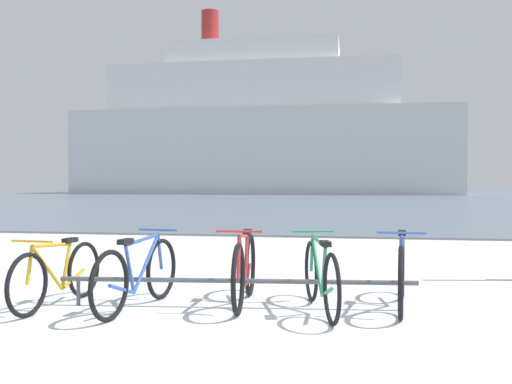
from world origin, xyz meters
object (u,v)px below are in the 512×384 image
(bicycle_3, at_px, (321,277))
(bicycle_2, at_px, (245,270))
(bicycle_0, at_px, (58,275))
(ferry_ship, at_px, (261,132))
(bicycle_4, at_px, (402,272))
(bicycle_1, at_px, (138,274))

(bicycle_3, bearing_deg, bicycle_2, 166.10)
(bicycle_2, bearing_deg, bicycle_0, -168.01)
(bicycle_2, height_order, ferry_ship, ferry_ship)
(bicycle_2, xyz_separation_m, bicycle_4, (1.63, 0.12, 0.00))
(bicycle_2, bearing_deg, ferry_ship, 98.83)
(bicycle_3, bearing_deg, ferry_ship, 99.61)
(bicycle_3, distance_m, ferry_ship, 57.43)
(bicycle_1, distance_m, bicycle_3, 1.86)
(bicycle_0, height_order, bicycle_1, bicycle_1)
(bicycle_0, distance_m, bicycle_2, 1.96)
(bicycle_0, height_order, bicycle_4, bicycle_4)
(bicycle_2, bearing_deg, bicycle_4, 4.37)
(bicycle_4, relative_size, ferry_ship, 0.04)
(bicycle_1, relative_size, bicycle_4, 0.98)
(bicycle_0, xyz_separation_m, ferry_ship, (-6.79, 56.48, 6.43))
(bicycle_1, bearing_deg, bicycle_4, 10.79)
(ferry_ship, bearing_deg, bicycle_3, -80.39)
(bicycle_0, bearing_deg, ferry_ship, 96.86)
(bicycle_0, xyz_separation_m, bicycle_2, (1.92, 0.41, 0.04))
(bicycle_4, bearing_deg, bicycle_3, -158.26)
(bicycle_0, distance_m, ferry_ship, 57.25)
(bicycle_1, bearing_deg, bicycle_0, -178.57)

